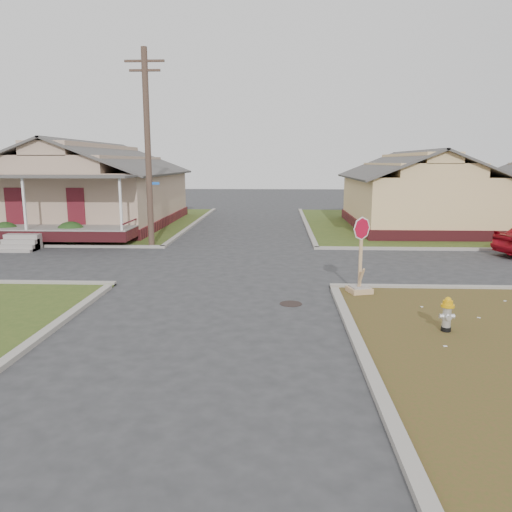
{
  "coord_description": "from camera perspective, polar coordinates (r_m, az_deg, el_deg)",
  "views": [
    {
      "loc": [
        1.83,
        -14.24,
        3.99
      ],
      "look_at": [
        1.14,
        1.0,
        1.1
      ],
      "focal_mm": 35.0,
      "sensor_mm": 36.0,
      "label": 1
    }
  ],
  "objects": [
    {
      "name": "curbs",
      "position": [
        19.74,
        -2.77,
        -0.95
      ],
      "size": [
        80.0,
        40.0,
        0.12
      ],
      "primitive_type": null,
      "color": "gray",
      "rests_on": "ground"
    },
    {
      "name": "side_house_yellow",
      "position": [
        31.86,
        17.6,
        6.99
      ],
      "size": [
        7.6,
        11.6,
        4.7
      ],
      "color": "maroon",
      "rests_on": "ground"
    },
    {
      "name": "corner_house",
      "position": [
        33.16,
        -18.45,
        7.23
      ],
      "size": [
        10.1,
        15.5,
        5.3
      ],
      "color": "maroon",
      "rests_on": "ground"
    },
    {
      "name": "ground",
      "position": [
        14.9,
        -4.56,
        -4.84
      ],
      "size": [
        120.0,
        120.0,
        0.0
      ],
      "primitive_type": "plane",
      "color": "#2B2C2E",
      "rests_on": "ground"
    },
    {
      "name": "hedge_right",
      "position": [
        25.87,
        -20.39,
        2.52
      ],
      "size": [
        1.43,
        1.17,
        1.09
      ],
      "primitive_type": "ellipsoid",
      "color": "#1D3C16",
      "rests_on": "verge_far_left"
    },
    {
      "name": "fire_hydrant",
      "position": [
        12.62,
        21.0,
        -6.04
      ],
      "size": [
        0.31,
        0.31,
        0.83
      ],
      "rotation": [
        0.0,
        0.0,
        0.03
      ],
      "color": "black",
      "rests_on": "ground"
    },
    {
      "name": "hedge_left",
      "position": [
        27.43,
        -26.72,
        2.44
      ],
      "size": [
        1.39,
        1.14,
        1.06
      ],
      "primitive_type": "ellipsoid",
      "color": "#1D3C16",
      "rests_on": "verge_far_left"
    },
    {
      "name": "manhole",
      "position": [
        14.31,
        4.0,
        -5.46
      ],
      "size": [
        0.64,
        0.64,
        0.01
      ],
      "primitive_type": "cylinder",
      "color": "black",
      "rests_on": "ground"
    },
    {
      "name": "stop_sign",
      "position": [
        15.52,
        11.78,
        -2.3
      ],
      "size": [
        0.66,
        0.65,
        2.34
      ],
      "rotation": [
        0.0,
        0.0,
        0.29
      ],
      "color": "tan",
      "rests_on": "ground"
    },
    {
      "name": "verge_far_left",
      "position": [
        35.71,
        -21.99,
        3.58
      ],
      "size": [
        19.0,
        19.0,
        0.05
      ],
      "primitive_type": "cube",
      "color": "#35491A",
      "rests_on": "ground"
    },
    {
      "name": "utility_pole",
      "position": [
        23.93,
        -12.27,
        12.1
      ],
      "size": [
        1.8,
        0.28,
        9.0
      ],
      "color": "#3D2D23",
      "rests_on": "ground"
    }
  ]
}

